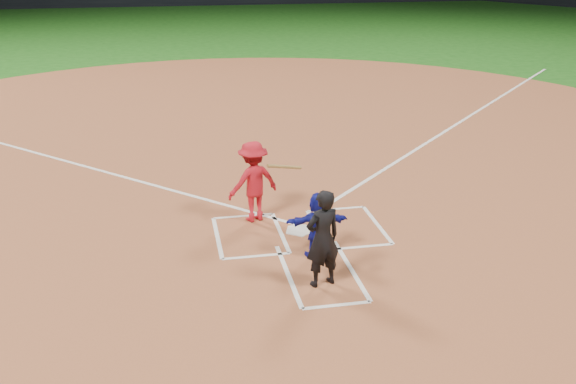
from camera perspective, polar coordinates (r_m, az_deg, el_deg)
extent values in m
plane|color=#185415|center=(12.51, 1.00, -3.51)|extent=(120.00, 120.00, 0.00)
cylinder|color=brown|center=(18.04, -2.98, 4.41)|extent=(28.00, 28.00, 0.01)
cylinder|color=white|center=(12.50, 1.00, -3.43)|extent=(0.60, 0.60, 0.02)
imported|color=#121692|center=(11.31, 2.69, -2.93)|extent=(1.12, 0.38, 1.20)
imported|color=black|center=(10.29, 3.11, -4.15)|extent=(0.69, 0.55, 1.65)
cube|color=white|center=(13.18, -4.00, -2.15)|extent=(1.22, 0.08, 0.01)
cube|color=white|center=(11.54, -2.84, -5.72)|extent=(1.22, 0.08, 0.01)
cube|color=white|center=(12.44, -0.67, -3.59)|extent=(0.08, 1.83, 0.01)
cube|color=white|center=(12.30, -6.28, -4.03)|extent=(0.08, 1.83, 0.01)
cube|color=white|center=(13.53, 4.25, -1.51)|extent=(1.22, 0.08, 0.01)
cube|color=white|center=(11.94, 6.54, -4.86)|extent=(1.22, 0.08, 0.01)
cube|color=white|center=(12.58, 2.65, -3.31)|extent=(0.08, 1.83, 0.01)
cube|color=white|center=(12.90, 7.93, -2.85)|extent=(0.08, 1.83, 0.01)
cube|color=white|center=(10.92, 0.02, -7.37)|extent=(0.08, 2.20, 0.01)
cube|color=white|center=(11.16, 5.62, -6.81)|extent=(0.08, 2.20, 0.01)
cube|color=white|center=(10.10, 4.35, -10.01)|extent=(1.10, 0.08, 0.01)
cube|color=white|center=(21.40, 15.66, 6.40)|extent=(14.21, 14.21, 0.01)
imported|color=red|center=(12.71, -3.11, 0.93)|extent=(1.20, 0.93, 1.64)
cylinder|color=olive|center=(12.56, -0.33, 2.25)|extent=(0.78, 0.44, 0.28)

